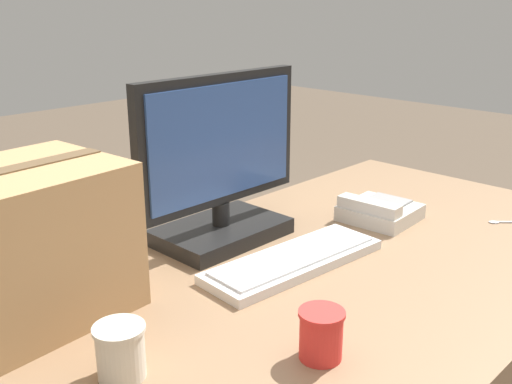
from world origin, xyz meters
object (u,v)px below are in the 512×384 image
at_px(monitor, 221,173).
at_px(desk_phone, 379,211).
at_px(keyboard, 295,260).
at_px(paper_cup_right, 321,334).
at_px(spoon, 512,222).
at_px(paper_cup_left, 121,351).
at_px(cardboard_box, 31,242).

xyz_separation_m(monitor, desk_phone, (0.39, -0.21, -0.15)).
xyz_separation_m(monitor, keyboard, (0.01, -0.23, -0.16)).
bearing_deg(monitor, paper_cup_right, -115.43).
height_order(keyboard, paper_cup_right, paper_cup_right).
bearing_deg(spoon, paper_cup_right, 48.27).
relative_size(monitor, spoon, 3.62).
bearing_deg(paper_cup_left, spoon, -9.09).
xyz_separation_m(desk_phone, spoon, (0.23, -0.27, -0.02)).
relative_size(monitor, desk_phone, 2.53).
bearing_deg(desk_phone, paper_cup_left, -177.55).
bearing_deg(monitor, paper_cup_left, -148.83).
bearing_deg(cardboard_box, spoon, -22.89).
height_order(monitor, paper_cup_left, monitor).
distance_m(paper_cup_left, paper_cup_right, 0.33).
bearing_deg(paper_cup_right, keyboard, 47.29).
xyz_separation_m(monitor, spoon, (0.62, -0.48, -0.17)).
relative_size(paper_cup_right, spoon, 0.65).
bearing_deg(keyboard, desk_phone, 7.73).
relative_size(desk_phone, spoon, 1.43).
distance_m(paper_cup_left, spoon, 1.14).
bearing_deg(keyboard, cardboard_box, 160.94).
distance_m(spoon, cardboard_box, 1.22).
height_order(desk_phone, paper_cup_right, paper_cup_right).
height_order(keyboard, spoon, keyboard).
xyz_separation_m(keyboard, paper_cup_left, (-0.51, -0.07, 0.03)).
xyz_separation_m(paper_cup_left, spoon, (1.12, -0.18, -0.04)).
xyz_separation_m(monitor, cardboard_box, (-0.49, -0.01, -0.03)).
distance_m(desk_phone, paper_cup_right, 0.69).
bearing_deg(paper_cup_right, spoon, 1.16).
bearing_deg(keyboard, paper_cup_right, -128.18).
xyz_separation_m(desk_phone, paper_cup_right, (-0.63, -0.29, 0.02)).
xyz_separation_m(spoon, cardboard_box, (-1.11, 0.47, 0.14)).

